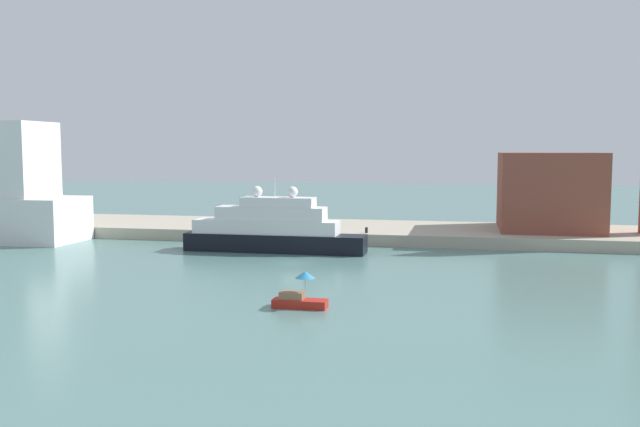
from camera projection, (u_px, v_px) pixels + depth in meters
ground at (292, 263)px, 82.39m from camera, size 400.00×400.00×0.00m
quay_dock at (333, 231)px, 107.84m from camera, size 110.00×20.44×1.70m
large_yacht at (272, 230)px, 91.43m from camera, size 24.49×4.26×9.86m
small_motorboat at (299, 296)px, 59.01m from camera, size 4.71×1.71×3.20m
harbor_building at (549, 191)px, 102.02m from camera, size 14.38×15.81×11.49m
parked_car at (231, 221)px, 108.32m from camera, size 4.60×1.62×1.57m
person_figure at (253, 225)px, 101.75m from camera, size 0.36×0.36×1.66m
mooring_bollard at (366, 230)px, 98.10m from camera, size 0.42×0.42×0.82m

